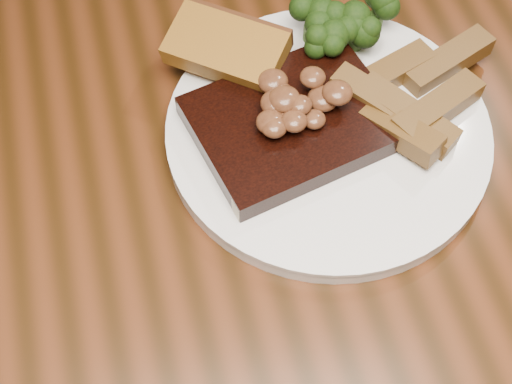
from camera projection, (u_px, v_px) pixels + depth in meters
The scene contains 8 objects.
dining_table at pixel (238, 254), 0.65m from camera, with size 1.60×0.90×0.75m.
plate at pixel (327, 133), 0.60m from camera, with size 0.27×0.27×0.01m, color white.
steak at pixel (293, 123), 0.58m from camera, with size 0.16×0.12×0.02m, color black.
steak_bone at pixel (312, 180), 0.56m from camera, with size 0.13×0.01×0.02m, color #BFB394.
mushroom_pile at pixel (296, 103), 0.56m from camera, with size 0.07×0.07×0.03m, color brown, non-canonical shape.
garlic_bread at pixel (227, 64), 0.62m from camera, with size 0.10×0.05×0.02m, color #9A6A1C.
potato_wedges at pixel (412, 96), 0.60m from camera, with size 0.12×0.12×0.02m, color brown, non-canonical shape.
broccoli_cluster at pixel (350, 37), 0.62m from camera, with size 0.08×0.08×0.04m, color #1D320B, non-canonical shape.
Camera 1 is at (-0.06, -0.28, 1.25)m, focal length 50.00 mm.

